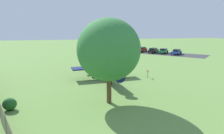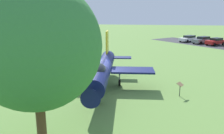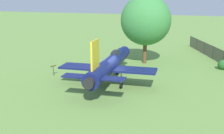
# 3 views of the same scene
# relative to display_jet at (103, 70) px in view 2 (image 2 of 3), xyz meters

# --- Properties ---
(ground_plane) EXTENTS (200.00, 200.00, 0.00)m
(ground_plane) POSITION_rel_display_jet_xyz_m (-0.03, 0.33, -1.86)
(ground_plane) COLOR #668E42
(parking_strip) EXTENTS (28.50, 29.89, 0.00)m
(parking_strip) POSITION_rel_display_jet_xyz_m (18.53, 28.93, -1.85)
(parking_strip) COLOR #38383D
(parking_strip) RESTS_ON ground_plane
(display_jet) EXTENTS (9.04, 13.03, 4.78)m
(display_jet) POSITION_rel_display_jet_xyz_m (0.00, 0.00, 0.00)
(display_jet) COLOR #111951
(display_jet) RESTS_ON ground_plane
(shade_tree) EXTENTS (6.02, 5.48, 8.20)m
(shade_tree) POSITION_rel_display_jet_xyz_m (-1.24, -9.05, 3.35)
(shade_tree) COLOR brown
(shade_tree) RESTS_ON ground_plane
(info_plaque) EXTENTS (0.64, 0.72, 1.14)m
(info_plaque) POSITION_rel_display_jet_xyz_m (6.42, -0.39, -1.00)
(info_plaque) COLOR #333333
(info_plaque) RESTS_ON ground_plane
(parked_car_red) EXTENTS (4.39, 4.09, 1.47)m
(parked_car_red) POSITION_rel_display_jet_xyz_m (17.24, 30.44, -1.09)
(parked_car_red) COLOR red
(parked_car_red) RESTS_ON ground_plane
(parked_car_gray) EXTENTS (4.69, 4.39, 1.48)m
(parked_car_gray) POSITION_rel_display_jet_xyz_m (15.19, 32.66, -1.08)
(parked_car_gray) COLOR slate
(parked_car_gray) RESTS_ON ground_plane
(parked_car_white) EXTENTS (4.67, 4.64, 1.39)m
(parked_car_white) POSITION_rel_display_jet_xyz_m (12.77, 35.30, -1.12)
(parked_car_white) COLOR silver
(parked_car_white) RESTS_ON ground_plane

